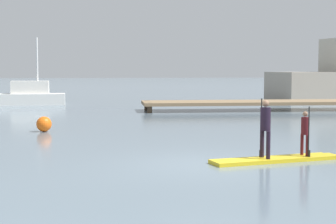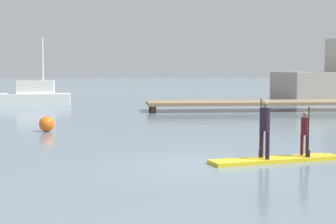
{
  "view_description": "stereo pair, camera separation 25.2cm",
  "coord_description": "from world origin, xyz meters",
  "px_view_note": "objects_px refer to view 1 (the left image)",
  "views": [
    {
      "loc": [
        -2.44,
        -13.71,
        2.45
      ],
      "look_at": [
        -0.73,
        1.87,
        1.18
      ],
      "focal_mm": 58.76,
      "sensor_mm": 36.0,
      "label": 1
    },
    {
      "loc": [
        -2.19,
        -13.74,
        2.45
      ],
      "look_at": [
        -0.73,
        1.87,
        1.18
      ],
      "focal_mm": 58.76,
      "sensor_mm": 36.0,
      "label": 2
    }
  ],
  "objects_px": {
    "paddleboard_near": "(276,159)",
    "paddler_child_solo": "(305,131)",
    "fishing_boat_green_midground": "(24,96)",
    "paddler_adult": "(265,125)",
    "mooring_buoy_far": "(44,124)"
  },
  "relations": [
    {
      "from": "paddler_adult",
      "to": "paddler_child_solo",
      "type": "bearing_deg",
      "value": 13.18
    },
    {
      "from": "fishing_boat_green_midground",
      "to": "paddler_child_solo",
      "type": "bearing_deg",
      "value": -64.89
    },
    {
      "from": "paddler_child_solo",
      "to": "mooring_buoy_far",
      "type": "relative_size",
      "value": 2.27
    },
    {
      "from": "paddleboard_near",
      "to": "mooring_buoy_far",
      "type": "xyz_separation_m",
      "value": [
        -6.82,
        7.45,
        0.24
      ]
    },
    {
      "from": "paddler_child_solo",
      "to": "paddler_adult",
      "type": "bearing_deg",
      "value": -166.82
    },
    {
      "from": "paddleboard_near",
      "to": "paddler_child_solo",
      "type": "height_order",
      "value": "paddler_child_solo"
    },
    {
      "from": "paddleboard_near",
      "to": "paddler_child_solo",
      "type": "xyz_separation_m",
      "value": [
        0.85,
        0.2,
        0.72
      ]
    },
    {
      "from": "paddler_child_solo",
      "to": "fishing_boat_green_midground",
      "type": "bearing_deg",
      "value": 115.11
    },
    {
      "from": "paddler_adult",
      "to": "fishing_boat_green_midground",
      "type": "xyz_separation_m",
      "value": [
        -9.53,
        23.13,
        -0.39
      ]
    },
    {
      "from": "paddleboard_near",
      "to": "fishing_boat_green_midground",
      "type": "bearing_deg",
      "value": 113.15
    },
    {
      "from": "paddler_child_solo",
      "to": "fishing_boat_green_midground",
      "type": "relative_size",
      "value": 0.24
    },
    {
      "from": "paddleboard_near",
      "to": "paddler_adult",
      "type": "relative_size",
      "value": 2.36
    },
    {
      "from": "paddler_child_solo",
      "to": "mooring_buoy_far",
      "type": "xyz_separation_m",
      "value": [
        -7.67,
        7.25,
        -0.48
      ]
    },
    {
      "from": "paddler_adult",
      "to": "mooring_buoy_far",
      "type": "height_order",
      "value": "paddler_adult"
    },
    {
      "from": "paddleboard_near",
      "to": "paddler_child_solo",
      "type": "distance_m",
      "value": 1.14
    }
  ]
}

